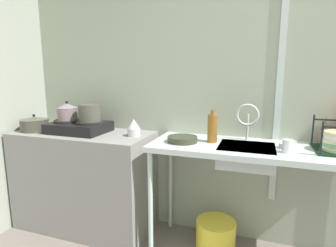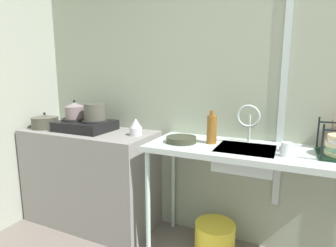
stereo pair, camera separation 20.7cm
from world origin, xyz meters
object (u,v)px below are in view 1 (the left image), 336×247
(pot_on_right_burner, at_px, (90,113))
(frying_pan, at_px, (182,139))
(pot_beside_stove, at_px, (35,124))
(bottle_by_sink, at_px, (212,128))
(faucet, at_px, (247,117))
(small_bowl_on_drainboard, at_px, (287,146))
(bucket_on_floor, at_px, (216,236))
(percolator, at_px, (134,128))
(utensil_jar, at_px, (325,138))
(stove, at_px, (79,127))
(pot_on_left_burner, at_px, (67,112))
(sink_basin, at_px, (246,155))
(cup_by_rack, at_px, (288,146))

(pot_on_right_burner, relative_size, frying_pan, 0.84)
(pot_beside_stove, relative_size, bottle_by_sink, 1.00)
(faucet, height_order, small_bowl_on_drainboard, faucet)
(pot_beside_stove, distance_m, frying_pan, 1.39)
(faucet, bearing_deg, pot_beside_stove, -173.65)
(bottle_by_sink, xyz_separation_m, bucket_on_floor, (0.05, -0.01, -0.87))
(pot_beside_stove, xyz_separation_m, bottle_by_sink, (1.60, 0.10, 0.04))
(pot_on_right_burner, height_order, percolator, pot_on_right_burner)
(utensil_jar, height_order, bucket_on_floor, utensil_jar)
(bottle_by_sink, height_order, utensil_jar, bottle_by_sink)
(frying_pan, height_order, utensil_jar, utensil_jar)
(stove, relative_size, pot_on_left_burner, 2.77)
(utensil_jar, bearing_deg, sink_basin, -157.18)
(cup_by_rack, bearing_deg, sink_basin, 161.53)
(stove, relative_size, frying_pan, 2.17)
(stove, height_order, pot_on_left_burner, pot_on_left_burner)
(stove, height_order, bottle_by_sink, bottle_by_sink)
(pot_beside_stove, height_order, utensil_jar, utensil_jar)
(pot_beside_stove, distance_m, percolator, 0.95)
(sink_basin, distance_m, frying_pan, 0.48)
(pot_on_right_burner, bearing_deg, bucket_on_floor, 0.65)
(frying_pan, bearing_deg, pot_on_right_burner, 176.98)
(frying_pan, bearing_deg, small_bowl_on_drainboard, 4.92)
(percolator, height_order, bucket_on_floor, percolator)
(stove, xyz_separation_m, sink_basin, (1.43, -0.01, -0.12))
(faucet, relative_size, cup_by_rack, 3.29)
(stove, relative_size, cup_by_rack, 5.55)
(pot_on_right_burner, xyz_separation_m, faucet, (1.30, 0.13, 0.01))
(pot_on_left_burner, distance_m, frying_pan, 1.09)
(pot_on_left_burner, height_order, faucet, faucet)
(faucet, xyz_separation_m, frying_pan, (-0.46, -0.17, -0.17))
(pot_beside_stove, relative_size, percolator, 1.72)
(sink_basin, height_order, frying_pan, frying_pan)
(pot_beside_stove, height_order, sink_basin, pot_beside_stove)
(pot_beside_stove, xyz_separation_m, percolator, (0.95, 0.10, 0.00))
(bucket_on_floor, bearing_deg, faucet, 31.10)
(pot_on_right_burner, relative_size, utensil_jar, 0.92)
(sink_basin, distance_m, bucket_on_floor, 0.72)
(stove, xyz_separation_m, cup_by_rack, (1.69, -0.10, -0.01))
(pot_on_left_burner, bearing_deg, small_bowl_on_drainboard, 0.59)
(stove, height_order, faucet, faucet)
(percolator, distance_m, faucet, 0.91)
(percolator, relative_size, bottle_by_sink, 0.58)
(percolator, xyz_separation_m, sink_basin, (0.91, -0.03, -0.14))
(percolator, xyz_separation_m, cup_by_rack, (1.16, -0.12, -0.03))
(bucket_on_floor, bearing_deg, utensil_jar, 15.21)
(pot_on_right_burner, height_order, frying_pan, pot_on_right_burner)
(frying_pan, xyz_separation_m, bottle_by_sink, (0.21, 0.07, 0.09))
(pot_on_left_burner, xyz_separation_m, frying_pan, (1.08, -0.04, -0.16))
(percolator, bearing_deg, pot_beside_stove, -173.98)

